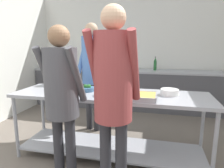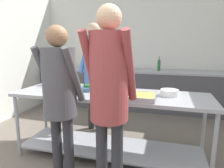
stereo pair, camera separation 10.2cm
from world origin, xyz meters
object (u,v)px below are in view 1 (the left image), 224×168
at_px(serving_tray_roast, 66,87).
at_px(water_bottle, 155,64).
at_px(broccoli_bowl, 87,88).
at_px(plate_stack, 169,92).
at_px(sauce_pan, 107,91).
at_px(guest_serving_left, 113,86).
at_px(guest_serving_right, 62,90).
at_px(serving_tray_vegetables, 140,96).
at_px(cook_behind_counter, 92,65).

bearing_deg(serving_tray_roast, water_bottle, 61.38).
bearing_deg(water_bottle, serving_tray_roast, -118.62).
xyz_separation_m(broccoli_bowl, plate_stack, (1.05, 0.04, -0.00)).
bearing_deg(sauce_pan, guest_serving_left, -71.19).
relative_size(broccoli_bowl, guest_serving_right, 0.12).
relative_size(serving_tray_roast, broccoli_bowl, 1.98).
bearing_deg(serving_tray_vegetables, serving_tray_roast, 166.03).
xyz_separation_m(sauce_pan, guest_serving_left, (0.22, -0.66, 0.21)).
relative_size(guest_serving_left, guest_serving_right, 1.08).
relative_size(broccoli_bowl, serving_tray_vegetables, 0.52).
height_order(guest_serving_left, cook_behind_counter, cook_behind_counter).
distance_m(broccoli_bowl, cook_behind_counter, 0.76).
bearing_deg(sauce_pan, serving_tray_roast, 163.63).
distance_m(sauce_pan, plate_stack, 0.76).
height_order(serving_tray_vegetables, guest_serving_left, guest_serving_left).
distance_m(sauce_pan, serving_tray_vegetables, 0.41).
bearing_deg(broccoli_bowl, guest_serving_left, -56.07).
distance_m(plate_stack, guest_serving_left, 1.01).
height_order(serving_tray_roast, plate_stack, plate_stack).
height_order(serving_tray_roast, guest_serving_left, guest_serving_left).
xyz_separation_m(serving_tray_vegetables, guest_serving_left, (-0.18, -0.59, 0.23)).
bearing_deg(broccoli_bowl, serving_tray_roast, 171.84).
distance_m(serving_tray_vegetables, plate_stack, 0.42).
bearing_deg(serving_tray_vegetables, cook_behind_counter, 133.93).
bearing_deg(broccoli_bowl, serving_tray_vegetables, -16.53).
relative_size(plate_stack, water_bottle, 0.76).
xyz_separation_m(broccoli_bowl, guest_serving_left, (0.54, -0.80, 0.22)).
xyz_separation_m(sauce_pan, cook_behind_counter, (-0.48, 0.85, 0.22)).
bearing_deg(guest_serving_right, water_bottle, 73.24).
height_order(broccoli_bowl, water_bottle, water_bottle).
xyz_separation_m(sauce_pan, water_bottle, (0.51, 2.30, 0.12)).
bearing_deg(cook_behind_counter, water_bottle, 55.58).
distance_m(guest_serving_left, guest_serving_right, 0.58).
xyz_separation_m(broccoli_bowl, cook_behind_counter, (-0.17, 0.70, 0.23)).
bearing_deg(serving_tray_vegetables, water_bottle, 87.29).
bearing_deg(plate_stack, cook_behind_counter, 151.60).
xyz_separation_m(serving_tray_roast, broccoli_bowl, (0.33, -0.05, 0.01)).
xyz_separation_m(guest_serving_right, water_bottle, (0.85, 2.82, 0.01)).
height_order(cook_behind_counter, water_bottle, cook_behind_counter).
relative_size(guest_serving_right, water_bottle, 5.48).
bearing_deg(broccoli_bowl, cook_behind_counter, 103.50).
height_order(serving_tray_vegetables, water_bottle, water_bottle).
bearing_deg(serving_tray_vegetables, guest_serving_right, -148.67).
bearing_deg(guest_serving_left, water_bottle, 84.43).
bearing_deg(plate_stack, serving_tray_roast, 179.93).
distance_m(serving_tray_roast, guest_serving_left, 1.23).
height_order(broccoli_bowl, guest_serving_right, guest_serving_right).
height_order(sauce_pan, water_bottle, water_bottle).
xyz_separation_m(broccoli_bowl, guest_serving_right, (-0.02, -0.66, 0.13)).
distance_m(serving_tray_vegetables, guest_serving_left, 0.65).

